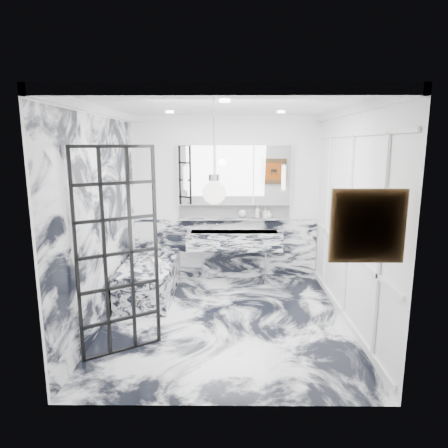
{
  "coord_description": "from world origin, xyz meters",
  "views": [
    {
      "loc": [
        0.03,
        -5.02,
        2.33
      ],
      "look_at": [
        -0.02,
        0.5,
        1.22
      ],
      "focal_mm": 32.0,
      "sensor_mm": 36.0,
      "label": 1
    }
  ],
  "objects_px": {
    "crittall_door": "(118,254)",
    "bathtub": "(150,278)",
    "mirror_cabinet": "(234,175)",
    "trough_sink": "(234,240)"
  },
  "relations": [
    {
      "from": "bathtub",
      "to": "mirror_cabinet",
      "type": "bearing_deg",
      "value": 32.06
    },
    {
      "from": "crittall_door",
      "to": "mirror_cabinet",
      "type": "bearing_deg",
      "value": 30.78
    },
    {
      "from": "trough_sink",
      "to": "mirror_cabinet",
      "type": "relative_size",
      "value": 0.84
    },
    {
      "from": "crittall_door",
      "to": "mirror_cabinet",
      "type": "relative_size",
      "value": 1.22
    },
    {
      "from": "crittall_door",
      "to": "trough_sink",
      "type": "bearing_deg",
      "value": 29.13
    },
    {
      "from": "crittall_door",
      "to": "trough_sink",
      "type": "relative_size",
      "value": 1.44
    },
    {
      "from": "mirror_cabinet",
      "to": "bathtub",
      "type": "bearing_deg",
      "value": -147.94
    },
    {
      "from": "crittall_door",
      "to": "bathtub",
      "type": "distance_m",
      "value": 1.93
    },
    {
      "from": "crittall_door",
      "to": "trough_sink",
      "type": "xyz_separation_m",
      "value": [
        1.32,
        2.37,
        -0.42
      ]
    },
    {
      "from": "crittall_door",
      "to": "mirror_cabinet",
      "type": "xyz_separation_m",
      "value": [
        1.32,
        2.54,
        0.67
      ]
    }
  ]
}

